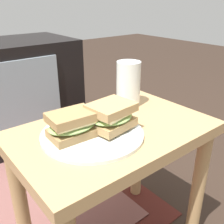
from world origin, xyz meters
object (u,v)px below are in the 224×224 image
sandwich_back (111,115)px  beer_glass (128,85)px  plate (93,134)px  paper_bag (123,129)px  sandwich_front (72,125)px

sandwich_back → beer_glass: 0.21m
sandwich_back → plate: bearing=163.8°
paper_bag → sandwich_front: bearing=-142.8°
beer_glass → paper_bag: (0.26, 0.31, -0.38)m
plate → sandwich_front: bearing=163.8°
sandwich_front → sandwich_back: 0.11m
sandwich_back → paper_bag: sandwich_back is taller
plate → sandwich_back: bearing=-16.2°
plate → beer_glass: beer_glass is taller
sandwich_front → paper_bag: size_ratio=0.41×
plate → sandwich_front: (-0.05, 0.01, 0.04)m
sandwich_back → paper_bag: size_ratio=0.44×
plate → beer_glass: bearing=25.3°
sandwich_back → beer_glass: bearing=35.2°
sandwich_front → beer_glass: 0.29m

